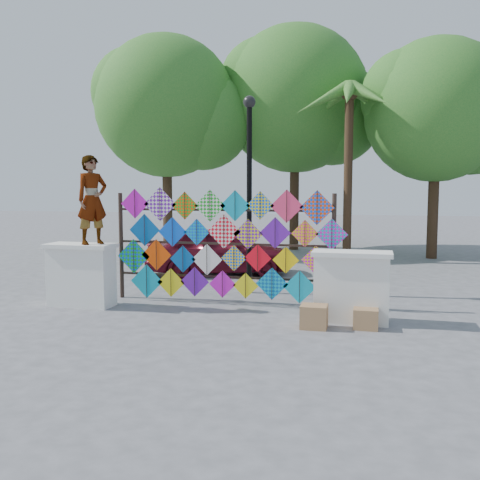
# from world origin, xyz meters

# --- Properties ---
(ground) EXTENTS (80.00, 80.00, 0.00)m
(ground) POSITION_xyz_m (0.00, 0.00, 0.00)
(ground) COLOR gray
(ground) RESTS_ON ground
(parapet_left) EXTENTS (1.40, 0.65, 1.28)m
(parapet_left) POSITION_xyz_m (-2.70, -0.20, 0.65)
(parapet_left) COLOR white
(parapet_left) RESTS_ON ground
(parapet_right) EXTENTS (1.40, 0.65, 1.28)m
(parapet_right) POSITION_xyz_m (2.70, -0.20, 0.65)
(parapet_right) COLOR white
(parapet_right) RESTS_ON ground
(kite_rack) EXTENTS (4.95, 0.24, 2.43)m
(kite_rack) POSITION_xyz_m (0.05, 0.73, 1.23)
(kite_rack) COLOR black
(kite_rack) RESTS_ON ground
(tree_west) EXTENTS (5.85, 5.20, 8.01)m
(tree_west) POSITION_xyz_m (-4.40, 9.03, 5.38)
(tree_west) COLOR #42311C
(tree_west) RESTS_ON ground
(tree_mid) EXTENTS (6.30, 5.60, 8.61)m
(tree_mid) POSITION_xyz_m (0.11, 11.03, 5.77)
(tree_mid) COLOR #42311C
(tree_mid) RESTS_ON ground
(tree_east) EXTENTS (5.40, 4.80, 7.42)m
(tree_east) POSITION_xyz_m (5.09, 9.53, 4.99)
(tree_east) COLOR #42311C
(tree_east) RESTS_ON ground
(palm_tree) EXTENTS (3.62, 3.62, 5.83)m
(palm_tree) POSITION_xyz_m (2.20, 8.00, 4.95)
(palm_tree) COLOR #42311C
(palm_tree) RESTS_ON ground
(vendor_woman) EXTENTS (0.70, 0.77, 1.78)m
(vendor_woman) POSITION_xyz_m (-2.41, -0.20, 2.17)
(vendor_woman) COLOR #99999E
(vendor_woman) RESTS_ON parapet_left
(sedan) EXTENTS (4.27, 2.86, 1.35)m
(sedan) POSITION_xyz_m (-1.17, 4.37, 0.67)
(sedan) COLOR maroon
(sedan) RESTS_ON ground
(lamppost) EXTENTS (0.28, 0.28, 4.46)m
(lamppost) POSITION_xyz_m (0.30, 2.00, 2.69)
(lamppost) COLOR black
(lamppost) RESTS_ON ground
(cardboard_box_near) EXTENTS (0.45, 0.40, 0.40)m
(cardboard_box_near) POSITION_xyz_m (2.10, -0.79, 0.20)
(cardboard_box_near) COLOR #AE7754
(cardboard_box_near) RESTS_ON ground
(cardboard_box_far) EXTENTS (0.42, 0.38, 0.35)m
(cardboard_box_far) POSITION_xyz_m (2.97, -0.61, 0.17)
(cardboard_box_far) COLOR #AE7754
(cardboard_box_far) RESTS_ON ground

